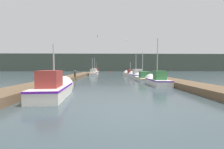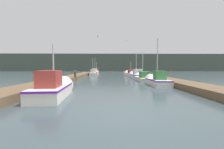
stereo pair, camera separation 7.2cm
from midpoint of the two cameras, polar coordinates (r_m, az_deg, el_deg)
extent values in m
plane|color=#38474C|center=(5.63, 4.51, -15.29)|extent=(200.00, 200.00, 0.00)
cube|color=brown|center=(22.10, -16.18, -1.27)|extent=(2.24, 40.00, 0.45)
cube|color=brown|center=(22.42, 16.08, -1.21)|extent=(2.24, 40.00, 0.45)
cube|color=#424C42|center=(74.37, -1.01, 4.42)|extent=(120.00, 16.00, 7.76)
cube|color=silver|center=(9.31, -21.83, -6.12)|extent=(1.87, 4.06, 0.67)
cube|color=#661CB1|center=(9.28, -21.86, -4.42)|extent=(1.90, 4.09, 0.10)
cone|color=silver|center=(11.63, -18.57, -4.32)|extent=(1.55, 1.00, 1.48)
cube|color=#99332D|center=(8.75, -22.81, -1.53)|extent=(1.15, 1.52, 0.89)
cylinder|color=#B2B2B7|center=(9.49, -21.51, 3.47)|extent=(0.08, 0.08, 2.43)
cube|color=silver|center=(15.19, 16.97, -2.83)|extent=(1.49, 3.88, 0.59)
cube|color=#611BA6|center=(15.17, 16.98, -1.95)|extent=(1.52, 3.91, 0.10)
cone|color=silver|center=(17.39, 14.68, -2.10)|extent=(1.38, 0.77, 1.37)
cube|color=#387A42|center=(14.68, 17.58, -0.27)|extent=(0.98, 1.20, 0.82)
cylinder|color=#B2B2B7|center=(15.42, 16.76, 5.75)|extent=(0.08, 0.08, 3.98)
cube|color=silver|center=(19.60, 11.62, -1.71)|extent=(1.60, 4.91, 0.46)
cube|color=gold|center=(19.59, 11.63, -1.21)|extent=(1.63, 4.94, 0.10)
cone|color=silver|center=(22.46, 10.02, -1.13)|extent=(1.48, 0.97, 1.47)
cube|color=#387A42|center=(18.96, 12.04, 0.00)|extent=(1.03, 1.77, 0.77)
cylinder|color=#B2B2B7|center=(19.90, 11.45, 3.79)|extent=(0.08, 0.08, 3.31)
cube|color=silver|center=(24.50, 9.16, -0.65)|extent=(1.79, 4.45, 0.59)
cube|color=#5D11AA|center=(24.48, 9.16, -0.11)|extent=(1.82, 4.48, 0.10)
cone|color=silver|center=(27.09, 7.88, -0.32)|extent=(1.56, 1.00, 1.52)
cube|color=silver|center=(23.93, 9.47, 1.02)|extent=(1.23, 1.58, 0.88)
cylinder|color=#B2B2B7|center=(24.78, 9.02, 4.19)|extent=(0.08, 0.08, 3.57)
cube|color=silver|center=(29.57, 7.10, -0.07)|extent=(2.20, 5.11, 0.57)
cube|color=#BD6737|center=(29.56, 7.10, 0.36)|extent=(2.24, 5.14, 0.10)
cone|color=silver|center=(32.41, 5.81, 0.18)|extent=(1.71, 1.06, 1.62)
cube|color=#99332D|center=(28.94, 7.41, 1.13)|extent=(1.48, 1.83, 0.71)
cylinder|color=#B2B2B7|center=(29.89, 6.94, 2.63)|extent=(0.08, 0.08, 2.22)
cube|color=silver|center=(33.81, -7.56, 0.19)|extent=(1.74, 4.62, 0.47)
cube|color=#D15E1E|center=(33.80, -7.56, 0.48)|extent=(1.77, 4.66, 0.10)
cone|color=silver|center=(36.53, -7.45, 0.38)|extent=(1.38, 1.02, 1.31)
cube|color=#B2AD9E|center=(33.22, -7.59, 1.31)|extent=(0.99, 1.40, 0.89)
cylinder|color=#B2B2B7|center=(34.12, -7.57, 3.46)|extent=(0.08, 0.08, 3.41)
cube|color=silver|center=(38.26, -6.75, 0.57)|extent=(1.53, 4.10, 0.58)
cube|color=red|center=(38.25, -6.75, 0.92)|extent=(1.56, 4.13, 0.10)
cone|color=silver|center=(40.76, -6.41, 0.71)|extent=(1.45, 0.94, 1.44)
cube|color=silver|center=(37.73, -6.83, 1.67)|extent=(1.01, 1.58, 0.90)
cylinder|color=#B2B2B7|center=(38.54, -6.73, 3.66)|extent=(0.08, 0.08, 3.55)
cube|color=silver|center=(43.45, -6.09, 0.88)|extent=(1.80, 5.25, 0.64)
cube|color=#AD7F24|center=(43.44, -6.09, 1.22)|extent=(1.84, 5.29, 0.10)
cone|color=silver|center=(46.60, -6.05, 1.01)|extent=(1.44, 1.24, 1.37)
cube|color=#99332D|center=(42.79, -6.10, 1.87)|extent=(1.28, 1.90, 0.87)
cylinder|color=#B2B2B7|center=(43.82, -6.09, 2.98)|extent=(0.08, 0.08, 2.54)
cylinder|color=#473523|center=(20.98, -14.02, -0.38)|extent=(0.29, 0.29, 1.24)
cylinder|color=silver|center=(20.95, -14.04, 1.38)|extent=(0.33, 0.33, 0.04)
cylinder|color=#473523|center=(31.74, 8.87, 0.76)|extent=(0.32, 0.32, 1.29)
cylinder|color=silver|center=(31.72, 8.87, 1.96)|extent=(0.36, 0.36, 0.04)
sphere|color=red|center=(51.35, -0.37, 0.99)|extent=(0.54, 0.54, 0.54)
cylinder|color=black|center=(51.34, -0.37, 1.58)|extent=(0.06, 0.06, 0.50)
ellipsoid|color=white|center=(19.44, 5.69, 12.81)|extent=(0.28, 0.31, 0.12)
cube|color=gray|center=(19.38, 6.05, 12.90)|extent=(0.29, 0.26, 0.07)
cube|color=gray|center=(19.51, 5.33, 12.83)|extent=(0.29, 0.26, 0.07)
ellipsoid|color=white|center=(21.01, -5.55, 14.22)|extent=(0.28, 0.15, 0.12)
cube|color=gray|center=(21.15, -5.51, 14.20)|extent=(0.13, 0.28, 0.07)
cube|color=gray|center=(20.88, -5.59, 14.35)|extent=(0.13, 0.28, 0.07)
camera|label=1|loc=(0.04, -90.13, -0.01)|focal=24.00mm
camera|label=2|loc=(0.04, 89.87, 0.01)|focal=24.00mm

